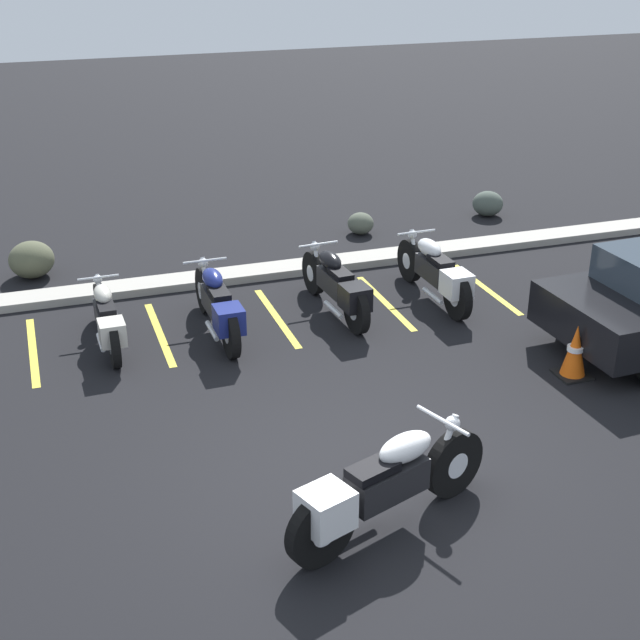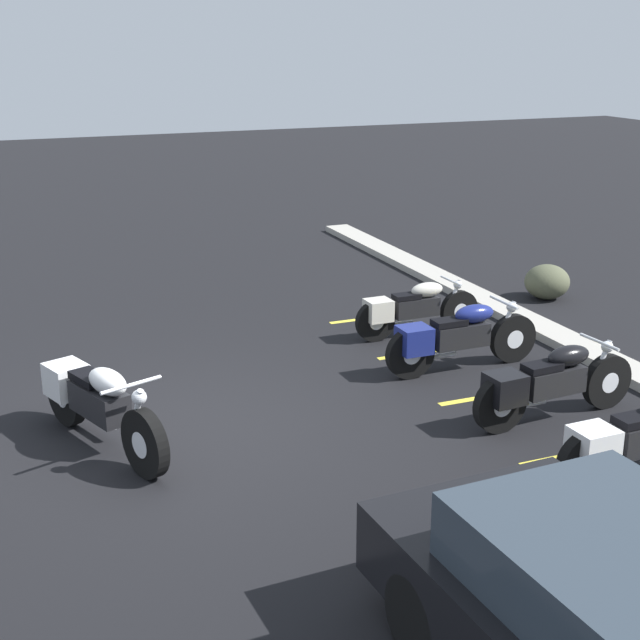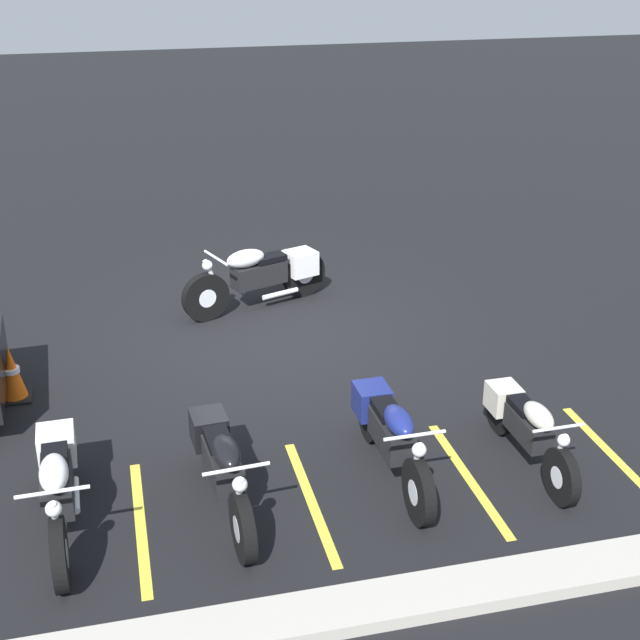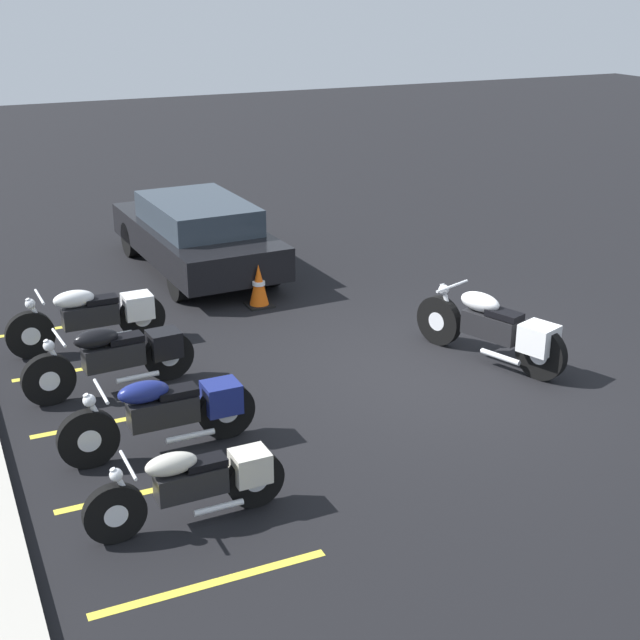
% 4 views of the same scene
% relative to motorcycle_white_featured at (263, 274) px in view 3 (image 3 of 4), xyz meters
% --- Properties ---
extents(ground, '(60.00, 60.00, 0.00)m').
position_rel_motorcycle_white_featured_xyz_m(ground, '(0.08, 0.93, -0.49)').
color(ground, black).
extents(motorcycle_white_featured, '(2.25, 1.05, 0.92)m').
position_rel_motorcycle_white_featured_xyz_m(motorcycle_white_featured, '(0.00, 0.00, 0.00)').
color(motorcycle_white_featured, black).
rests_on(motorcycle_white_featured, ground).
extents(parked_bike_0, '(0.55, 1.95, 0.77)m').
position_rel_motorcycle_white_featured_xyz_m(parked_bike_0, '(-1.92, 4.71, -0.08)').
color(parked_bike_0, black).
rests_on(parked_bike_0, ground).
extents(parked_bike_1, '(0.61, 2.18, 0.86)m').
position_rel_motorcycle_white_featured_xyz_m(parked_bike_1, '(-0.48, 4.58, -0.04)').
color(parked_bike_1, black).
rests_on(parked_bike_1, ground).
extents(parked_bike_2, '(0.61, 2.16, 0.85)m').
position_rel_motorcycle_white_featured_xyz_m(parked_bike_2, '(1.27, 4.73, -0.04)').
color(parked_bike_2, black).
rests_on(parked_bike_2, ground).
extents(parked_bike_3, '(0.62, 2.20, 0.86)m').
position_rel_motorcycle_white_featured_xyz_m(parked_bike_3, '(2.80, 4.71, -0.03)').
color(parked_bike_3, black).
rests_on(parked_bike_3, ground).
extents(concrete_curb, '(18.00, 0.50, 0.12)m').
position_rel_motorcycle_white_featured_xyz_m(concrete_curb, '(0.08, 6.53, -0.43)').
color(concrete_curb, '#A8A399').
rests_on(concrete_curb, ground).
extents(traffic_cone, '(0.40, 0.40, 0.68)m').
position_rel_motorcycle_white_featured_xyz_m(traffic_cone, '(3.40, 2.06, -0.17)').
color(traffic_cone, black).
rests_on(traffic_cone, ground).
extents(stall_line_0, '(0.10, 2.10, 0.00)m').
position_rel_motorcycle_white_featured_xyz_m(stall_line_0, '(-2.89, 4.91, -0.49)').
color(stall_line_0, gold).
rests_on(stall_line_0, ground).
extents(stall_line_1, '(0.10, 2.10, 0.00)m').
position_rel_motorcycle_white_featured_xyz_m(stall_line_1, '(-1.23, 4.91, -0.49)').
color(stall_line_1, gold).
rests_on(stall_line_1, ground).
extents(stall_line_2, '(0.10, 2.10, 0.00)m').
position_rel_motorcycle_white_featured_xyz_m(stall_line_2, '(0.43, 4.91, -0.49)').
color(stall_line_2, gold).
rests_on(stall_line_2, ground).
extents(stall_line_3, '(0.10, 2.10, 0.00)m').
position_rel_motorcycle_white_featured_xyz_m(stall_line_3, '(2.09, 4.91, -0.49)').
color(stall_line_3, gold).
rests_on(stall_line_3, ground).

